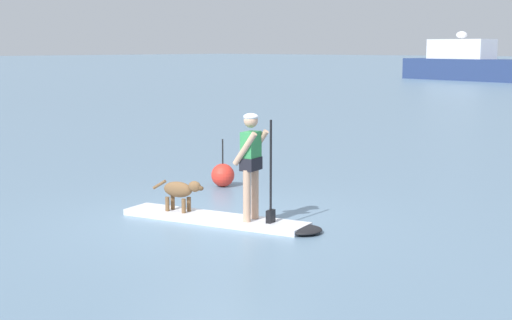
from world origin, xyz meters
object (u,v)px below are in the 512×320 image
at_px(moored_boat_center, 468,65).
at_px(person_paddler, 252,159).
at_px(paddleboard, 226,220).
at_px(marker_buoy, 223,175).
at_px(dog, 180,190).

bearing_deg(moored_boat_center, person_paddler, -66.24).
distance_m(paddleboard, marker_buoy, 3.24).
bearing_deg(marker_buoy, person_paddler, -37.55).
xyz_separation_m(person_paddler, marker_buoy, (-2.78, 2.14, -0.84)).
bearing_deg(person_paddler, dog, -166.09).
relative_size(person_paddler, moored_boat_center, 0.13).
distance_m(dog, moored_boat_center, 54.94).
xyz_separation_m(paddleboard, moored_boat_center, (-21.76, 50.59, 1.25)).
bearing_deg(dog, person_paddler, 13.91).
bearing_deg(person_paddler, marker_buoy, 142.45).
relative_size(moored_boat_center, marker_buoy, 13.11).
bearing_deg(paddleboard, marker_buoy, 135.98).
xyz_separation_m(paddleboard, dog, (-0.86, -0.21, 0.40)).
bearing_deg(marker_buoy, paddleboard, -44.02).
distance_m(person_paddler, marker_buoy, 3.61).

